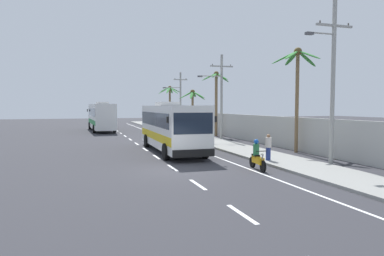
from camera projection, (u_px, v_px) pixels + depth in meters
ground_plane at (176, 170)px, 17.68m from camera, size 160.00×160.00×0.00m
sidewalk_kerb at (222, 144)px, 29.27m from camera, size 3.20×90.00×0.14m
lane_markings at (160, 142)px, 32.05m from camera, size 3.89×71.00×0.01m
boundary_wall at (241, 127)px, 34.17m from camera, size 0.24×60.00×2.50m
coach_bus_foreground at (171, 126)px, 24.93m from camera, size 3.09×10.87×3.64m
coach_bus_far_lane at (101, 116)px, 45.67m from camera, size 3.31×11.68×3.89m
motorcycle_beside_bus at (167, 133)px, 33.75m from camera, size 0.56×1.96×1.67m
motorcycle_trailing at (257, 157)px, 17.86m from camera, size 0.56×1.96×1.59m
pedestrian_near_kerb at (188, 127)px, 35.91m from camera, size 0.36×0.36×1.80m
pedestrian_midwalk at (268, 147)px, 20.09m from camera, size 0.36×0.36×1.55m
utility_pole_nearest at (332, 74)px, 19.00m from camera, size 3.04×0.24×9.71m
utility_pole_mid at (221, 94)px, 33.20m from camera, size 3.63×0.24×8.30m
utility_pole_far at (180, 99)px, 47.54m from camera, size 3.51×0.24×8.02m
palm_nearest at (193, 101)px, 42.85m from camera, size 3.52×3.55×5.41m
palm_second at (297, 76)px, 24.16m from camera, size 3.51×3.74×7.46m
palm_third at (170, 98)px, 53.59m from camera, size 3.86×3.63×6.53m
palm_fourth at (216, 91)px, 37.71m from camera, size 3.21×3.19×7.18m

